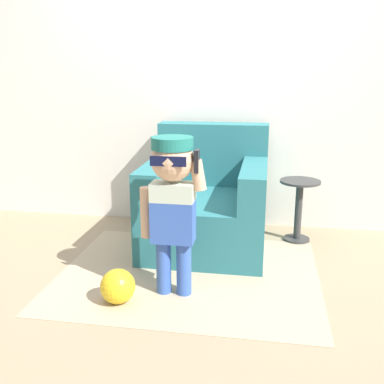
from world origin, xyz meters
The scene contains 7 objects.
ground_plane centered at (0.00, 0.00, 0.00)m, with size 10.00×10.00×0.00m, color #998466.
wall_back centered at (0.00, 0.83, 1.30)m, with size 10.00×0.05×2.60m.
armchair centered at (0.08, 0.28, 0.34)m, with size 0.91×1.02×0.92m.
person_child centered at (-0.02, -0.59, 0.65)m, with size 0.40×0.30×0.98m.
side_table centered at (0.79, 0.46, 0.30)m, with size 0.32×0.32×0.50m.
rug centered at (0.03, -0.31, 0.00)m, with size 1.74×1.43×0.01m.
toy_ball centered at (-0.32, -0.76, 0.10)m, with size 0.21×0.21×0.21m.
Camera 1 is at (0.52, -3.08, 1.35)m, focal length 42.00 mm.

